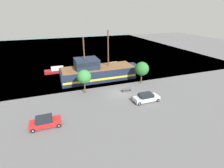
{
  "coord_description": "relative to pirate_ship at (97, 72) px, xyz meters",
  "views": [
    {
      "loc": [
        -11.88,
        -27.47,
        14.32
      ],
      "look_at": [
        -0.96,
        2.0,
        1.2
      ],
      "focal_mm": 28.0,
      "sensor_mm": 36.0,
      "label": 1
    }
  ],
  "objects": [
    {
      "name": "fire_hydrant",
      "position": [
        6.1,
        -11.28,
        -1.43
      ],
      "size": [
        0.42,
        0.25,
        0.76
      ],
      "color": "yellow",
      "rests_on": "ground_plane"
    },
    {
      "name": "parked_car_curb_mid",
      "position": [
        4.95,
        -13.12,
        -1.11
      ],
      "size": [
        4.44,
        1.88,
        1.46
      ],
      "color": "#B7BCC6",
      "rests_on": "ground_plane"
    },
    {
      "name": "moored_boat_outer",
      "position": [
        6.86,
        6.24,
        -1.23
      ],
      "size": [
        5.33,
        2.12,
        1.65
      ],
      "color": "silver",
      "rests_on": "water_surface"
    },
    {
      "name": "moored_boat_dockside",
      "position": [
        -7.65,
        8.12,
        -1.29
      ],
      "size": [
        7.39,
        1.92,
        1.47
      ],
      "color": "maroon",
      "rests_on": "water_surface"
    },
    {
      "name": "ground_plane",
      "position": [
        2.13,
        -8.52,
        -1.84
      ],
      "size": [
        160.0,
        160.0,
        0.0
      ],
      "primitive_type": "plane",
      "color": "#5B5B5E"
    },
    {
      "name": "pirate_ship",
      "position": [
        0.0,
        0.0,
        0.0
      ],
      "size": [
        17.76,
        5.54,
        10.73
      ],
      "color": "#192338",
      "rests_on": "water_surface"
    },
    {
      "name": "parked_car_curb_front",
      "position": [
        -11.32,
        -14.68,
        -1.11
      ],
      "size": [
        4.05,
        1.82,
        1.49
      ],
      "color": "#B21E1E",
      "rests_on": "ground_plane"
    },
    {
      "name": "tree_row_mideast",
      "position": [
        8.28,
        -5.38,
        1.33
      ],
      "size": [
        2.91,
        2.91,
        4.64
      ],
      "color": "brown",
      "rests_on": "ground_plane"
    },
    {
      "name": "water_surface",
      "position": [
        2.13,
        35.48,
        -1.84
      ],
      "size": [
        80.0,
        80.0,
        0.0
      ],
      "primitive_type": "plane",
      "color": "teal",
      "rests_on": "ground"
    },
    {
      "name": "bench_promenade_east",
      "position": [
        3.48,
        -8.37,
        -1.4
      ],
      "size": [
        1.74,
        0.45,
        0.85
      ],
      "color": "#4C4742",
      "rests_on": "ground_plane"
    },
    {
      "name": "tree_row_east",
      "position": [
        -4.13,
        -6.13,
        1.4
      ],
      "size": [
        2.6,
        2.6,
        4.55
      ],
      "color": "brown",
      "rests_on": "ground_plane"
    }
  ]
}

